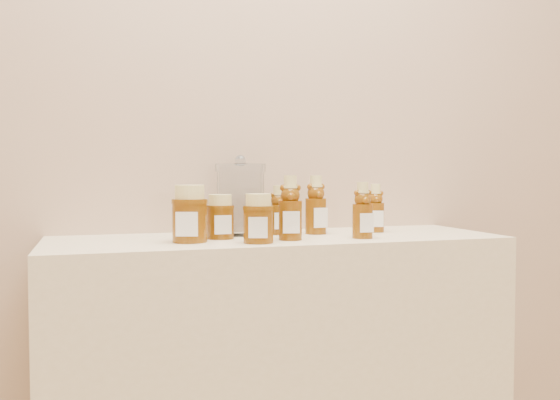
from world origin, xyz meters
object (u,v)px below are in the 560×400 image
object	(u,v)px
bear_bottle_back_left	(278,207)
bear_bottle_front_left	(290,203)
glass_canister	(241,196)
honey_jar_left	(190,214)

from	to	relation	value
bear_bottle_back_left	bear_bottle_front_left	world-z (taller)	bear_bottle_front_left
bear_bottle_back_left	bear_bottle_front_left	size ratio (longest dim) A/B	0.83
bear_bottle_back_left	glass_canister	size ratio (longest dim) A/B	0.72
glass_canister	bear_bottle_back_left	bearing A→B (deg)	-15.36
bear_bottle_back_left	glass_canister	xyz separation A→B (m)	(-0.10, 0.03, 0.03)
bear_bottle_back_left	honey_jar_left	size ratio (longest dim) A/B	1.09
bear_bottle_front_left	honey_jar_left	bearing A→B (deg)	-172.97
glass_canister	honey_jar_left	bearing A→B (deg)	-139.11
bear_bottle_back_left	bear_bottle_front_left	distance (m)	0.14
bear_bottle_front_left	glass_canister	bearing A→B (deg)	131.32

